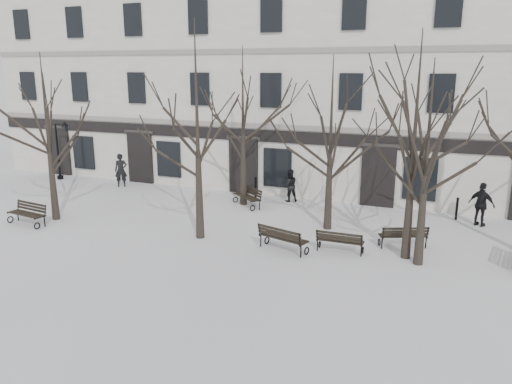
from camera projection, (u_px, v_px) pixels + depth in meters
The scene contains 19 objects.
ground at pixel (244, 250), 18.25m from camera, with size 100.00×100.00×0.00m, color white.
building at pixel (334, 85), 28.54m from camera, with size 40.40×10.20×11.40m.
tree_0 at pixel (46, 118), 20.92m from camera, with size 4.99×4.99×7.12m.
tree_1 at pixel (197, 106), 18.38m from camera, with size 5.75×5.75×8.22m.
tree_2 at pixel (416, 120), 16.37m from camera, with size 5.40×5.40×7.72m.
tree_3 at pixel (428, 140), 15.95m from camera, with size 4.77×4.77×6.81m.
tree_4 at pixel (243, 108), 23.25m from camera, with size 5.25×5.25×7.50m.
tree_5 at pixel (331, 123), 19.66m from camera, with size 4.90×4.90×7.00m.
bench_0 at pixel (28, 213), 21.14m from camera, with size 1.93×0.92×0.94m.
bench_1 at pixel (282, 238), 18.04m from camera, with size 1.99×1.18×0.95m.
bench_2 at pixel (340, 241), 17.90m from camera, with size 1.69×0.63×0.84m.
bench_3 at pixel (248, 196), 23.97m from camera, with size 1.83×1.63×0.93m.
bench_4 at pixel (403, 235), 18.41m from camera, with size 1.81×1.27×0.87m.
lamp_post at pixel (61, 146), 29.36m from camera, with size 1.08×0.40×3.45m.
bollard_a at pixel (256, 187), 25.48m from camera, with size 0.14×0.14×1.10m.
bollard_b at pixel (457, 208), 21.80m from camera, with size 0.13×0.13×1.01m.
pedestrian_a at pixel (122, 186), 28.05m from camera, with size 0.68×0.45×1.86m, color black.
pedestrian_b at pixel (289, 201), 24.94m from camera, with size 0.79×0.62×1.63m, color black.
pedestrian_c at pixel (479, 226), 21.06m from camera, with size 1.09×0.46×1.87m, color black.
Camera 1 is at (6.94, -15.73, 6.49)m, focal length 35.00 mm.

